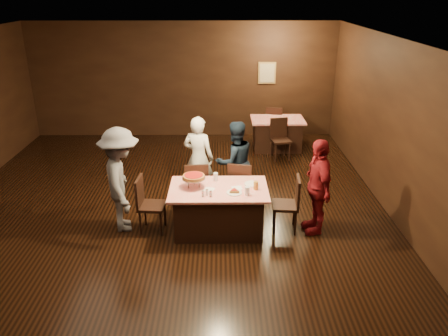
% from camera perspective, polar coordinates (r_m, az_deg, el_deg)
% --- Properties ---
extents(room, '(10.00, 10.04, 3.02)m').
position_cam_1_polar(room, '(6.76, -8.85, 8.19)').
color(room, black).
rests_on(room, ground).
extents(main_table, '(1.60, 1.00, 0.77)m').
position_cam_1_polar(main_table, '(7.25, -0.70, -5.41)').
color(main_table, red).
rests_on(main_table, ground).
extents(back_table, '(1.30, 0.90, 0.77)m').
position_cam_1_polar(back_table, '(11.00, 6.93, 4.45)').
color(back_table, red).
rests_on(back_table, ground).
extents(chair_far_left, '(0.45, 0.45, 0.95)m').
position_cam_1_polar(chair_far_left, '(7.89, -3.60, -2.27)').
color(chair_far_left, black).
rests_on(chair_far_left, ground).
extents(chair_far_right, '(0.49, 0.49, 0.95)m').
position_cam_1_polar(chair_far_right, '(7.89, 2.22, -2.25)').
color(chair_far_right, black).
rests_on(chair_far_right, ground).
extents(chair_end_left, '(0.45, 0.45, 0.95)m').
position_cam_1_polar(chair_end_left, '(7.30, -9.40, -4.75)').
color(chair_end_left, black).
rests_on(chair_end_left, ground).
extents(chair_end_right, '(0.45, 0.45, 0.95)m').
position_cam_1_polar(chair_end_right, '(7.29, 8.01, -4.70)').
color(chair_end_right, black).
rests_on(chair_end_right, ground).
extents(chair_back_near, '(0.49, 0.49, 0.95)m').
position_cam_1_polar(chair_back_near, '(10.32, 7.42, 3.70)').
color(chair_back_near, black).
rests_on(chair_back_near, ground).
extents(chair_back_far, '(0.51, 0.51, 0.95)m').
position_cam_1_polar(chair_back_far, '(11.54, 6.59, 5.80)').
color(chair_back_far, black).
rests_on(chair_back_far, ground).
extents(diner_white_jacket, '(0.68, 0.56, 1.61)m').
position_cam_1_polar(diner_white_jacket, '(8.23, -3.35, 1.33)').
color(diner_white_jacket, white).
rests_on(diner_white_jacket, ground).
extents(diner_navy_hoodie, '(0.93, 0.84, 1.56)m').
position_cam_1_polar(diner_navy_hoodie, '(8.11, 1.43, 0.82)').
color(diner_navy_hoodie, black).
rests_on(diner_navy_hoodie, ground).
extents(diner_grey_knit, '(0.92, 1.26, 1.76)m').
position_cam_1_polar(diner_grey_knit, '(7.29, -13.27, -1.55)').
color(diner_grey_knit, '#5D5D63').
rests_on(diner_grey_knit, ground).
extents(diner_red_shirt, '(0.50, 0.98, 1.61)m').
position_cam_1_polar(diner_red_shirt, '(7.21, 12.12, -2.36)').
color(diner_red_shirt, maroon).
rests_on(diner_red_shirt, ground).
extents(pizza_stand, '(0.38, 0.38, 0.22)m').
position_cam_1_polar(pizza_stand, '(7.06, -3.97, -1.16)').
color(pizza_stand, black).
rests_on(pizza_stand, main_table).
extents(plate_with_slice, '(0.25, 0.25, 0.06)m').
position_cam_1_polar(plate_with_slice, '(6.91, 1.36, -3.10)').
color(plate_with_slice, white).
rests_on(plate_with_slice, main_table).
extents(plate_empty, '(0.25, 0.25, 0.01)m').
position_cam_1_polar(plate_empty, '(7.23, 3.65, -2.07)').
color(plate_empty, white).
rests_on(plate_empty, main_table).
extents(glass_front_right, '(0.08, 0.08, 0.14)m').
position_cam_1_polar(glass_front_right, '(6.84, 3.06, -3.01)').
color(glass_front_right, silver).
rests_on(glass_front_right, main_table).
extents(glass_amber, '(0.08, 0.08, 0.14)m').
position_cam_1_polar(glass_amber, '(7.03, 4.18, -2.29)').
color(glass_amber, '#BF7F26').
rests_on(glass_amber, main_table).
extents(glass_back, '(0.08, 0.08, 0.14)m').
position_cam_1_polar(glass_back, '(7.32, -1.10, -1.16)').
color(glass_back, silver).
rests_on(glass_back, main_table).
extents(condiments, '(0.17, 0.10, 0.09)m').
position_cam_1_polar(condiments, '(6.80, -2.24, -3.31)').
color(condiments, silver).
rests_on(condiments, main_table).
extents(napkin_center, '(0.19, 0.19, 0.01)m').
position_cam_1_polar(napkin_center, '(7.08, 1.71, -2.63)').
color(napkin_center, white).
rests_on(napkin_center, main_table).
extents(napkin_left, '(0.21, 0.21, 0.01)m').
position_cam_1_polar(napkin_left, '(7.03, -1.94, -2.81)').
color(napkin_left, white).
rests_on(napkin_left, main_table).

